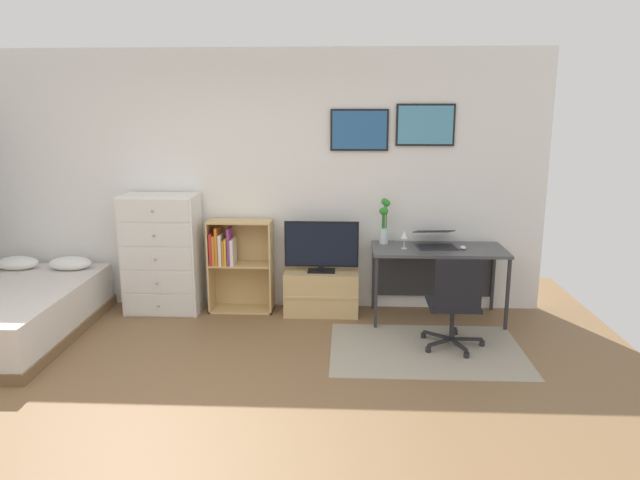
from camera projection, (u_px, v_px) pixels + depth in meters
ground_plane at (200, 416)px, 4.08m from camera, size 7.20×7.20×0.00m
wall_back_with_posters at (253, 181)px, 6.15m from camera, size 6.12×0.09×2.70m
area_rug at (426, 349)px, 5.21m from camera, size 1.70×1.20×0.01m
bed at (10, 313)px, 5.46m from camera, size 1.34×2.04×0.59m
dresser at (162, 254)px, 6.09m from camera, size 0.77×0.46×1.24m
bookshelf at (235, 259)px, 6.14m from camera, size 0.66×0.30×0.97m
tv_stand at (322, 292)px, 6.11m from camera, size 0.76×0.41×0.45m
television at (321, 247)px, 5.98m from camera, size 0.76×0.16×0.53m
desk at (437, 259)px, 5.94m from camera, size 1.32×0.63×0.74m
office_chair at (455, 301)px, 5.11m from camera, size 0.56×0.58×0.86m
laptop at (435, 240)px, 5.91m from camera, size 0.42×0.45×0.17m
computer_mouse at (463, 248)px, 5.79m from camera, size 0.06×0.10×0.03m
bamboo_vase at (384, 220)px, 5.98m from camera, size 0.11×0.11×0.47m
wine_glass at (404, 235)px, 5.78m from camera, size 0.07×0.07×0.18m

